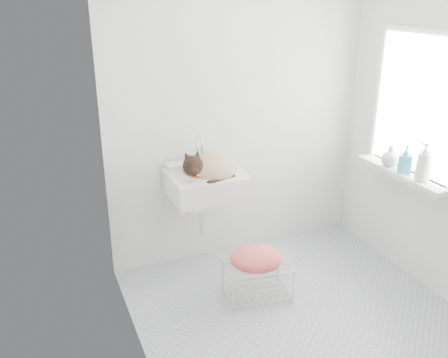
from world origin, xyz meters
name	(u,v)px	position (x,y,z in m)	size (l,w,h in m)	color
floor	(294,310)	(0.00, 0.00, 0.00)	(2.20, 2.00, 0.02)	#AFB7BE
back_wall	(239,109)	(0.00, 1.00, 1.25)	(2.20, 0.02, 2.50)	white
right_wall	(439,125)	(1.10, 0.00, 1.25)	(0.02, 2.00, 2.50)	white
left_wall	(130,166)	(-1.10, 0.00, 1.25)	(0.02, 2.00, 2.50)	white
window_glass	(419,106)	(1.09, 0.20, 1.35)	(0.01, 0.80, 1.00)	white
window_frame	(418,106)	(1.07, 0.20, 1.35)	(0.04, 0.90, 1.10)	white
windowsill	(402,174)	(1.01, 0.20, 0.83)	(0.16, 0.88, 0.04)	white
sink	(206,173)	(-0.39, 0.74, 0.85)	(0.56, 0.49, 0.22)	white
faucet	(197,149)	(-0.39, 0.92, 0.99)	(0.20, 0.14, 0.20)	silver
cat	(208,168)	(-0.38, 0.72, 0.89)	(0.46, 0.38, 0.28)	tan
wire_rack	(257,278)	(-0.17, 0.27, 0.15)	(0.45, 0.31, 0.27)	silver
towel	(256,264)	(-0.20, 0.22, 0.30)	(0.38, 0.27, 0.16)	#CF8406
bottle_a	(421,181)	(1.00, -0.01, 0.85)	(0.09, 0.09, 0.24)	white
bottle_b	(404,173)	(1.00, 0.17, 0.85)	(0.10, 0.10, 0.22)	teal
bottle_c	(389,166)	(1.00, 0.33, 0.85)	(0.13, 0.13, 0.17)	silver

